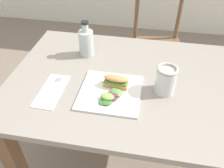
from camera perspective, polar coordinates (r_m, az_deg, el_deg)
The scene contains 9 objects.
dining_table at distance 1.22m, azimuth 4.11°, elevation -4.04°, with size 1.16×0.80×0.74m.
chair_wooden_far at distance 1.98m, azimuth 10.69°, elevation 8.93°, with size 0.46×0.46×0.87m.
plate_lunch at distance 1.05m, azimuth -0.39°, elevation -2.00°, with size 0.27×0.27×0.01m, color white.
sandwich_half_front at distance 1.06m, azimuth 0.95°, elevation 0.70°, with size 0.11×0.06×0.06m.
salad_mixed_greens at distance 1.01m, azimuth -0.54°, elevation -3.01°, with size 0.11×0.13×0.02m.
napkin_folded at distance 1.09m, azimuth -14.33°, elevation -1.67°, with size 0.10×0.23×0.00m, color white.
fork_on_napkin at distance 1.10m, azimuth -13.98°, elevation -0.95°, with size 0.03×0.19×0.00m.
bottle_cold_brew at distance 1.28m, azimuth -6.17°, elevation 9.55°, with size 0.08×0.08×0.19m.
mason_jar_iced_tea at distance 1.05m, azimuth 12.70°, elevation 0.68°, with size 0.09×0.09×0.13m.
Camera 1 is at (0.11, -0.73, 1.45)m, focal length 38.17 mm.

